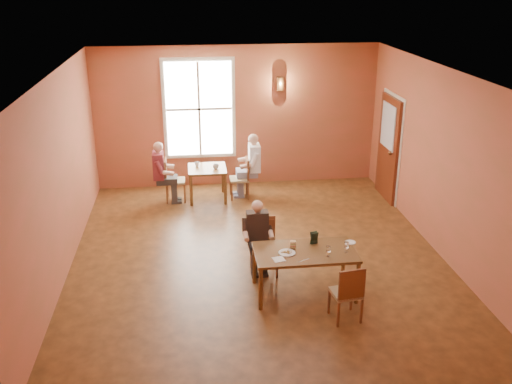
{
  "coord_description": "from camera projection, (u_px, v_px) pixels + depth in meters",
  "views": [
    {
      "loc": [
        -1.05,
        -8.33,
        4.38
      ],
      "look_at": [
        0.0,
        0.2,
        1.05
      ],
      "focal_mm": 40.0,
      "sensor_mm": 36.0,
      "label": 1
    }
  ],
  "objects": [
    {
      "name": "cup_b",
      "position": [
        197.0,
        164.0,
        11.61
      ],
      "size": [
        0.13,
        0.13,
        0.09
      ],
      "primitive_type": "imported",
      "rotation": [
        0.0,
        0.0,
        -0.41
      ],
      "color": "silver",
      "rests_on": "second_table"
    },
    {
      "name": "goblet_b",
      "position": [
        346.0,
        247.0,
        8.03
      ],
      "size": [
        0.07,
        0.07,
        0.17
      ],
      "primitive_type": null,
      "rotation": [
        0.0,
        0.0,
        -0.07
      ],
      "color": "white",
      "rests_on": "main_table"
    },
    {
      "name": "second_table",
      "position": [
        208.0,
        183.0,
        11.65
      ],
      "size": [
        0.76,
        0.76,
        0.67
      ],
      "primitive_type": null,
      "color": "brown",
      "rests_on": "ground"
    },
    {
      "name": "chair_diner_maroon",
      "position": [
        175.0,
        180.0,
        11.53
      ],
      "size": [
        0.39,
        0.39,
        0.88
      ],
      "primitive_type": null,
      "rotation": [
        0.0,
        0.0,
        -1.57
      ],
      "color": "#482B16",
      "rests_on": "ground"
    },
    {
      "name": "menu_stand",
      "position": [
        314.0,
        238.0,
        8.28
      ],
      "size": [
        0.12,
        0.08,
        0.19
      ],
      "primitive_type": "cube",
      "rotation": [
        0.0,
        0.0,
        0.28
      ],
      "color": "black",
      "rests_on": "main_table"
    },
    {
      "name": "wall_back",
      "position": [
        237.0,
        117.0,
        12.11
      ],
      "size": [
        6.0,
        0.04,
        3.0
      ],
      "primitive_type": "cube",
      "color": "brown",
      "rests_on": "ground"
    },
    {
      "name": "napkin",
      "position": [
        279.0,
        259.0,
        7.85
      ],
      "size": [
        0.19,
        0.19,
        0.01
      ],
      "primitive_type": "cube",
      "rotation": [
        0.0,
        0.0,
        0.2
      ],
      "color": "white",
      "rests_on": "main_table"
    },
    {
      "name": "chair_diner_white",
      "position": [
        239.0,
        178.0,
        11.69
      ],
      "size": [
        0.38,
        0.38,
        0.85
      ],
      "primitive_type": null,
      "rotation": [
        0.0,
        0.0,
        1.57
      ],
      "color": "#652E16",
      "rests_on": "ground"
    },
    {
      "name": "diner_maroon",
      "position": [
        173.0,
        172.0,
        11.47
      ],
      "size": [
        0.49,
        0.49,
        1.23
      ],
      "primitive_type": null,
      "rotation": [
        0.0,
        0.0,
        -1.57
      ],
      "color": "#4E1714",
      "rests_on": "ground"
    },
    {
      "name": "wall_sconce",
      "position": [
        280.0,
        84.0,
        11.87
      ],
      "size": [
        0.16,
        0.16,
        0.28
      ],
      "primitive_type": "cylinder",
      "color": "brown",
      "rests_on": "wall_back"
    },
    {
      "name": "wall_right",
      "position": [
        441.0,
        162.0,
        9.21
      ],
      "size": [
        0.04,
        7.0,
        3.0
      ],
      "primitive_type": "cube",
      "color": "brown",
      "rests_on": "ground"
    },
    {
      "name": "sandwich",
      "position": [
        293.0,
        245.0,
        8.15
      ],
      "size": [
        0.09,
        0.09,
        0.1
      ],
      "primitive_type": "cube",
      "rotation": [
        0.0,
        0.0,
        -0.14
      ],
      "color": "tan",
      "rests_on": "main_table"
    },
    {
      "name": "main_table",
      "position": [
        304.0,
        272.0,
        8.21
      ],
      "size": [
        1.44,
        0.81,
        0.68
      ],
      "primitive_type": null,
      "color": "brown",
      "rests_on": "ground"
    },
    {
      "name": "chair_diner_main",
      "position": [
        264.0,
        247.0,
        8.72
      ],
      "size": [
        0.39,
        0.39,
        0.89
      ],
      "primitive_type": null,
      "rotation": [
        0.0,
        0.0,
        3.14
      ],
      "color": "#4D3118",
      "rests_on": "ground"
    },
    {
      "name": "chair_empty",
      "position": [
        346.0,
        292.0,
        7.57
      ],
      "size": [
        0.41,
        0.41,
        0.82
      ],
      "primitive_type": null,
      "rotation": [
        0.0,
        0.0,
        0.14
      ],
      "color": "#422911",
      "rests_on": "ground"
    },
    {
      "name": "goblet_c",
      "position": [
        328.0,
        251.0,
        7.91
      ],
      "size": [
        0.09,
        0.09,
        0.17
      ],
      "primitive_type": null,
      "rotation": [
        0.0,
        0.0,
        -0.42
      ],
      "color": "white",
      "rests_on": "main_table"
    },
    {
      "name": "diner_white",
      "position": [
        241.0,
        168.0,
        11.61
      ],
      "size": [
        0.51,
        0.51,
        1.28
      ],
      "primitive_type": null,
      "rotation": [
        0.0,
        0.0,
        1.57
      ],
      "color": "silver",
      "rests_on": "ground"
    },
    {
      "name": "plate_food",
      "position": [
        287.0,
        252.0,
        8.02
      ],
      "size": [
        0.32,
        0.32,
        0.03
      ],
      "primitive_type": "cylinder",
      "rotation": [
        0.0,
        0.0,
        0.4
      ],
      "color": "silver",
      "rests_on": "main_table"
    },
    {
      "name": "side_plate",
      "position": [
        350.0,
        242.0,
        8.34
      ],
      "size": [
        0.18,
        0.18,
        0.01
      ],
      "primitive_type": "cylinder",
      "rotation": [
        0.0,
        0.0,
        0.15
      ],
      "color": "silver",
      "rests_on": "main_table"
    },
    {
      "name": "ceiling",
      "position": [
        258.0,
        73.0,
        8.33
      ],
      "size": [
        6.0,
        7.0,
        0.04
      ],
      "primitive_type": "cube",
      "color": "white",
      "rests_on": "wall_back"
    },
    {
      "name": "ground",
      "position": [
        257.0,
        255.0,
        9.42
      ],
      "size": [
        6.0,
        7.0,
        0.01
      ],
      "primitive_type": "cube",
      "color": "brown",
      "rests_on": "ground"
    },
    {
      "name": "wall_front",
      "position": [
        302.0,
        284.0,
        5.63
      ],
      "size": [
        6.0,
        0.04,
        3.0
      ],
      "primitive_type": "cube",
      "color": "brown",
      "rests_on": "ground"
    },
    {
      "name": "knife",
      "position": [
        304.0,
        260.0,
        7.83
      ],
      "size": [
        0.17,
        0.09,
        0.0
      ],
      "primitive_type": "cube",
      "rotation": [
        0.0,
        0.0,
        0.43
      ],
      "color": "silver",
      "rests_on": "main_table"
    },
    {
      "name": "cup_a",
      "position": [
        216.0,
        167.0,
        11.46
      ],
      "size": [
        0.16,
        0.16,
        0.1
      ],
      "primitive_type": "imported",
      "rotation": [
        0.0,
        0.0,
        0.37
      ],
      "color": "beige",
      "rests_on": "second_table"
    },
    {
      "name": "window",
      "position": [
        199.0,
        109.0,
        11.9
      ],
      "size": [
        1.36,
        0.1,
        1.96
      ],
      "primitive_type": "cube",
      "color": "white",
      "rests_on": "wall_back"
    },
    {
      "name": "wall_left",
      "position": [
        59.0,
        178.0,
        8.53
      ],
      "size": [
        0.04,
        7.0,
        3.0
      ],
      "primitive_type": "cube",
      "color": "brown",
      "rests_on": "ground"
    },
    {
      "name": "door",
      "position": [
        388.0,
        148.0,
        11.5
      ],
      "size": [
        0.12,
        1.04,
        2.1
      ],
      "primitive_type": "cube",
      "color": "maroon",
      "rests_on": "ground"
    },
    {
      "name": "diner_main",
      "position": [
        264.0,
        242.0,
        8.65
      ],
      "size": [
        0.44,
        0.44,
        1.1
      ],
      "primitive_type": null,
      "rotation": [
        0.0,
        0.0,
        3.14
      ],
      "color": "black",
      "rests_on": "ground"
    }
  ]
}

